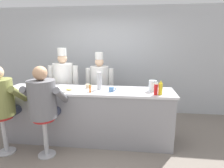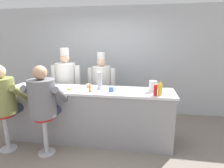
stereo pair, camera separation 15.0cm
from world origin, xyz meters
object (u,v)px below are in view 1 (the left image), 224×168
(diner_seated_grey, at_px, (44,101))
(cook_in_whites_near, at_px, (64,83))
(ketchup_bottle_red, at_px, (156,89))
(coffee_mug_tan, at_px, (88,86))
(water_pitcher_clear, at_px, (153,86))
(diner_seated_olive, at_px, (2,100))
(hot_sauce_bottle_orange, at_px, (90,89))
(cereal_bowl, at_px, (36,88))
(cup_stack_steel, at_px, (99,81))
(cook_in_whites_far, at_px, (100,85))
(coffee_mug_blue, at_px, (112,89))
(breakfast_plate, at_px, (69,90))
(mustard_bottle_yellow, at_px, (160,88))

(diner_seated_grey, bearing_deg, cook_in_whites_near, 96.28)
(ketchup_bottle_red, height_order, coffee_mug_tan, ketchup_bottle_red)
(water_pitcher_clear, xyz_separation_m, coffee_mug_tan, (-1.18, 0.07, -0.06))
(diner_seated_olive, bearing_deg, hot_sauce_bottle_orange, 14.97)
(cereal_bowl, height_order, diner_seated_olive, diner_seated_olive)
(cup_stack_steel, height_order, cook_in_whites_near, cook_in_whites_near)
(cook_in_whites_near, distance_m, cook_in_whites_far, 0.79)
(ketchup_bottle_red, distance_m, diner_seated_grey, 1.80)
(water_pitcher_clear, bearing_deg, cook_in_whites_far, 143.56)
(diner_seated_grey, bearing_deg, water_pitcher_clear, 18.72)
(hot_sauce_bottle_orange, bearing_deg, cook_in_whites_near, 133.11)
(cook_in_whites_near, height_order, cook_in_whites_far, cook_in_whites_near)
(water_pitcher_clear, xyz_separation_m, diner_seated_grey, (-1.73, -0.59, -0.16))
(coffee_mug_blue, xyz_separation_m, cook_in_whites_near, (-1.15, 0.75, -0.09))
(breakfast_plate, bearing_deg, water_pitcher_clear, 7.21)
(cook_in_whites_near, bearing_deg, coffee_mug_tan, -38.96)
(water_pitcher_clear, xyz_separation_m, coffee_mug_blue, (-0.71, -0.12, -0.05))
(water_pitcher_clear, height_order, cereal_bowl, water_pitcher_clear)
(mustard_bottle_yellow, bearing_deg, cook_in_whites_far, 139.32)
(hot_sauce_bottle_orange, height_order, cook_in_whites_near, cook_in_whites_near)
(cereal_bowl, bearing_deg, cook_in_whites_near, 75.22)
(water_pitcher_clear, bearing_deg, breakfast_plate, -172.79)
(water_pitcher_clear, xyz_separation_m, cup_stack_steel, (-0.95, 0.01, 0.06))
(diner_seated_olive, xyz_separation_m, cook_in_whites_near, (0.58, 1.22, 0.01))
(ketchup_bottle_red, height_order, diner_seated_grey, diner_seated_grey)
(breakfast_plate, relative_size, cook_in_whites_near, 0.15)
(cup_stack_steel, xyz_separation_m, cook_in_whites_far, (-0.14, 0.80, -0.26))
(ketchup_bottle_red, relative_size, cook_in_whites_near, 0.13)
(breakfast_plate, bearing_deg, mustard_bottle_yellow, -1.40)
(mustard_bottle_yellow, height_order, coffee_mug_tan, mustard_bottle_yellow)
(diner_seated_olive, relative_size, diner_seated_grey, 1.00)
(cereal_bowl, relative_size, coffee_mug_tan, 1.14)
(ketchup_bottle_red, distance_m, coffee_mug_tan, 1.25)
(coffee_mug_tan, height_order, coffee_mug_blue, coffee_mug_blue)
(ketchup_bottle_red, distance_m, cereal_bowl, 2.11)
(mustard_bottle_yellow, bearing_deg, breakfast_plate, 178.60)
(cereal_bowl, distance_m, cook_in_whites_near, 0.84)
(mustard_bottle_yellow, xyz_separation_m, cook_in_whites_near, (-1.97, 0.85, -0.16))
(water_pitcher_clear, distance_m, coffee_mug_tan, 1.18)
(coffee_mug_tan, relative_size, cook_in_whites_near, 0.07)
(mustard_bottle_yellow, bearing_deg, diner_seated_olive, -171.84)
(ketchup_bottle_red, height_order, cook_in_whites_near, cook_in_whites_near)
(diner_seated_olive, distance_m, cook_in_whites_near, 1.35)
(coffee_mug_tan, height_order, cook_in_whites_near, cook_in_whites_near)
(coffee_mug_tan, distance_m, coffee_mug_blue, 0.50)
(hot_sauce_bottle_orange, relative_size, coffee_mug_tan, 1.04)
(cook_in_whites_near, xyz_separation_m, cook_in_whites_far, (0.77, 0.18, -0.05))
(coffee_mug_tan, relative_size, coffee_mug_blue, 0.99)
(ketchup_bottle_red, xyz_separation_m, diner_seated_olive, (-2.48, -0.34, -0.17))
(hot_sauce_bottle_orange, bearing_deg, diner_seated_olive, -165.03)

